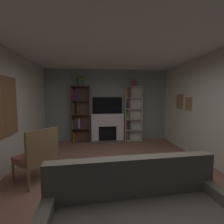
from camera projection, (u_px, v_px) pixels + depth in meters
ground_plane at (118, 183)px, 2.99m from camera, size 7.52×7.52×0.00m
wall_back_accent at (107, 105)px, 6.01m from camera, size 4.80×0.06×2.74m
ceiling at (119, 35)px, 2.75m from camera, size 4.80×6.39×0.06m
fireplace at (108, 127)px, 5.94m from camera, size 1.33×0.51×1.05m
tv at (107, 105)px, 5.95m from camera, size 1.13×0.06×0.63m
bookshelf_left at (79, 114)px, 5.79m from camera, size 0.67×0.32×2.09m
bookshelf_right at (131, 114)px, 6.01m from camera, size 0.67×0.27×2.09m
potted_plant at (80, 80)px, 5.65m from camera, size 0.26×0.26×0.38m
vase_with_flowers at (134, 83)px, 5.85m from camera, size 0.12×0.12×0.45m
couch at (141, 224)px, 1.64m from camera, size 2.14×0.97×0.92m
armchair at (38, 154)px, 3.01m from camera, size 0.84×0.86×1.06m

